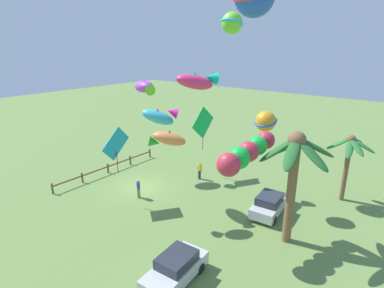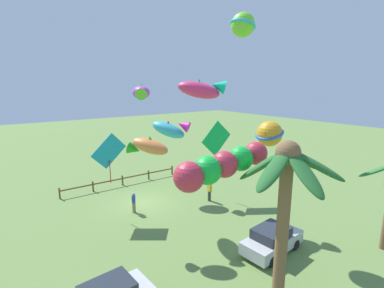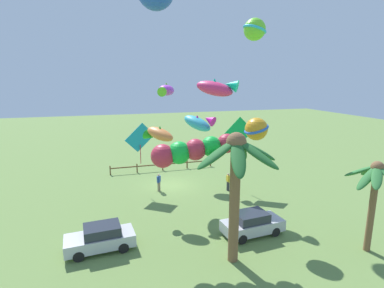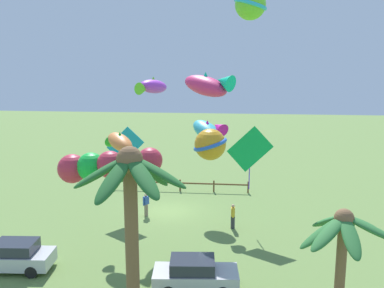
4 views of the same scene
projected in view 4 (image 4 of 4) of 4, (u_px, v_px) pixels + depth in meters
name	position (u px, v px, depth m)	size (l,w,h in m)	color
ground_plane	(169.00, 211.00, 30.18)	(120.00, 120.00, 0.00)	olive
palm_tree_0	(131.00, 192.00, 16.77)	(4.63, 4.24, 7.15)	brown
palm_tree_1	(343.00, 242.00, 14.91)	(3.43, 3.40, 5.37)	brown
rail_fence	(180.00, 184.00, 34.86)	(11.17, 0.12, 0.95)	brown
parked_car_0	(14.00, 256.00, 21.47)	(4.02, 2.01, 1.51)	#BCBCC1
parked_car_1	(195.00, 274.00, 19.61)	(4.04, 2.05, 1.51)	#BCBCC1
spectator_0	(233.00, 216.00, 26.88)	(0.26, 0.55, 1.59)	#38383D
spectator_1	(146.00, 204.00, 29.10)	(0.39, 0.48, 1.59)	gray
kite_ball_0	(210.00, 144.00, 19.51)	(1.58, 1.60, 1.45)	orange
kite_ball_1	(250.00, 4.00, 22.11)	(1.90, 1.92, 1.61)	#70DF2D
kite_fish_2	(209.00, 131.00, 29.15)	(3.10, 3.44, 2.00)	#37B4C8
kite_tube_3	(105.00, 165.00, 19.10)	(4.92, 1.59, 1.80)	#C32B41
kite_fish_4	(119.00, 142.00, 24.41)	(2.39, 2.55, 1.34)	orange
kite_diamond_5	(125.00, 146.00, 29.00)	(2.60, 0.34, 3.62)	#1999BA
kite_fish_6	(208.00, 85.00, 24.66)	(3.56, 3.05, 1.69)	#EB306C
kite_diamond_8	(250.00, 150.00, 26.37)	(2.88, 0.43, 4.00)	green
kite_fish_9	(152.00, 87.00, 26.98)	(2.13, 2.86, 1.18)	#B43DD9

